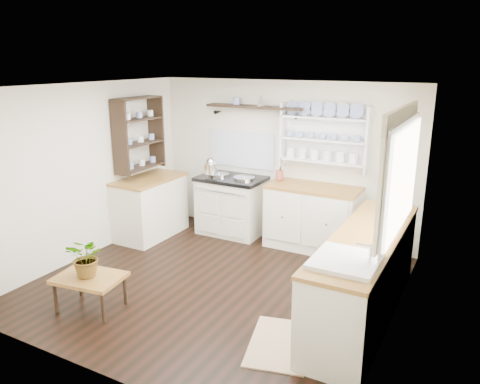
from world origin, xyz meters
TOP-DOWN VIEW (x-y plane):
  - floor at (0.00, 0.00)m, footprint 4.00×3.80m
  - wall_back at (0.00, 1.90)m, footprint 4.00×0.02m
  - wall_right at (2.00, 0.00)m, footprint 0.02×3.80m
  - wall_left at (-2.00, 0.00)m, footprint 0.02×3.80m
  - ceiling at (0.00, 0.00)m, footprint 4.00×3.80m
  - window at (1.95, 0.15)m, footprint 0.08×1.55m
  - aga_cooker at (-0.68, 1.57)m, footprint 0.99×0.69m
  - back_cabinets at (0.60, 1.60)m, footprint 1.27×0.63m
  - right_cabinets at (1.70, 0.10)m, footprint 0.62×2.43m
  - belfast_sink at (1.70, -0.65)m, footprint 0.55×0.60m
  - left_cabinets at (-1.70, 0.90)m, footprint 0.62×1.13m
  - plate_rack at (0.65, 1.86)m, footprint 1.20×0.22m
  - high_shelf at (-0.40, 1.78)m, footprint 1.50×0.29m
  - left_shelving at (-1.84, 0.90)m, footprint 0.28×0.80m
  - kettle at (-0.96, 1.45)m, footprint 0.20×0.20m
  - utensil_crock at (0.05, 1.68)m, footprint 0.11×0.11m
  - center_table at (-0.89, -1.13)m, footprint 0.76×0.59m
  - potted_plant at (-0.89, -1.13)m, footprint 0.45×0.41m
  - floor_rug at (1.16, -0.78)m, footprint 0.75×0.96m

SIDE VIEW (x-z plane):
  - floor at x=0.00m, z-range -0.01..0.01m
  - floor_rug at x=1.16m, z-range 0.00..0.02m
  - center_table at x=-0.89m, z-range 0.14..0.52m
  - aga_cooker at x=-0.68m, z-range -0.01..0.91m
  - right_cabinets at x=1.70m, z-range 0.01..0.91m
  - left_cabinets at x=-1.70m, z-range 0.01..0.91m
  - back_cabinets at x=0.60m, z-range 0.01..0.91m
  - potted_plant at x=-0.89m, z-range 0.38..0.81m
  - belfast_sink at x=1.70m, z-range 0.58..1.03m
  - utensil_crock at x=0.05m, z-range 0.91..1.04m
  - kettle at x=-0.96m, z-range 0.93..1.17m
  - wall_back at x=0.00m, z-range 0.00..2.30m
  - wall_right at x=2.00m, z-range 0.00..2.30m
  - wall_left at x=-2.00m, z-range 0.00..2.30m
  - left_shelving at x=-1.84m, z-range 1.02..2.08m
  - plate_rack at x=0.65m, z-range 1.11..2.01m
  - window at x=1.95m, z-range 0.95..2.17m
  - high_shelf at x=-0.40m, z-range 1.83..1.99m
  - ceiling at x=0.00m, z-range 2.29..2.30m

